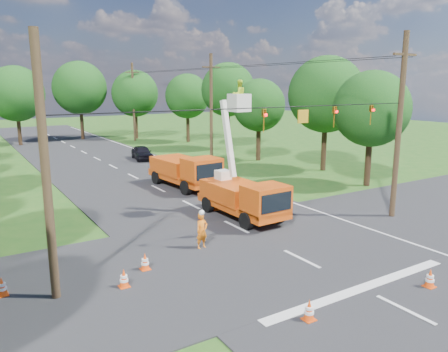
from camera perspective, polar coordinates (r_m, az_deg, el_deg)
ground at (r=35.79m, az=-11.80°, el=-0.10°), size 140.00×140.00×0.00m
road_main at (r=35.79m, az=-11.80°, el=-0.10°), size 12.00×100.00×0.06m
road_cross at (r=20.47m, az=6.31°, el=-9.00°), size 56.00×10.00×0.07m
stop_bar at (r=17.05m, az=17.51°, el=-13.94°), size 9.00×0.45×0.02m
edge_line at (r=38.03m, az=-3.88°, el=0.83°), size 0.12×90.00×0.02m
bucket_truck at (r=23.93m, az=2.54°, el=-1.90°), size 2.50×6.03×7.52m
second_truck at (r=31.17m, az=-5.00°, el=0.72°), size 3.02×6.66×2.43m
ground_worker at (r=19.73m, az=-2.91°, el=-7.18°), size 0.66×0.50×1.66m
distant_car at (r=43.71m, az=-10.65°, el=3.01°), size 2.24×4.23×1.37m
traffic_cone_0 at (r=14.50m, az=11.06°, el=-16.82°), size 0.38×0.38×0.71m
traffic_cone_1 at (r=17.93m, az=25.31°, el=-12.00°), size 0.38×0.38×0.71m
traffic_cone_2 at (r=25.66m, az=-1.18°, el=-3.75°), size 0.38×0.38×0.71m
traffic_cone_3 at (r=28.43m, az=2.11°, el=-2.20°), size 0.38×0.38×0.71m
traffic_cone_4 at (r=17.95m, az=-10.27°, el=-10.96°), size 0.38×0.38×0.71m
traffic_cone_5 at (r=16.68m, az=-12.94°, el=-12.91°), size 0.38×0.38×0.71m
traffic_cone_6 at (r=17.49m, az=-27.02°, el=-12.76°), size 0.38×0.38×0.71m
traffic_cone_7 at (r=33.43m, az=-4.38°, el=-0.09°), size 0.38×0.38×0.71m
pole_right_near at (r=25.42m, az=21.90°, el=6.15°), size 1.80×0.30×10.00m
pole_right_mid at (r=40.55m, az=-1.68°, el=8.81°), size 1.80×0.30×10.00m
pole_right_far at (r=58.66m, az=-11.74°, el=9.52°), size 1.80×0.30×10.00m
pole_left at (r=15.39m, az=-22.28°, el=0.62°), size 0.30×0.30×9.00m
signal_span at (r=20.64m, az=11.60°, el=7.78°), size 18.00×0.29×1.07m
tree_right_a at (r=33.01m, az=18.73°, el=8.29°), size 5.40×5.40×8.28m
tree_right_b at (r=38.12m, az=13.22°, el=10.31°), size 6.40×6.40×9.65m
tree_right_c at (r=42.29m, az=4.59°, el=9.18°), size 5.00×5.00×7.83m
tree_right_d at (r=49.75m, az=0.54°, el=11.19°), size 6.00×6.00×9.70m
tree_right_e at (r=56.21m, az=-4.80°, el=10.34°), size 5.60×5.60×8.63m
tree_far_a at (r=58.36m, az=-25.55°, el=9.67°), size 6.60×6.60×9.50m
tree_far_b at (r=61.78m, az=-18.34°, el=10.86°), size 7.00×7.00×10.32m
tree_far_c at (r=60.86m, az=-11.56°, el=10.50°), size 6.20×6.20×9.18m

